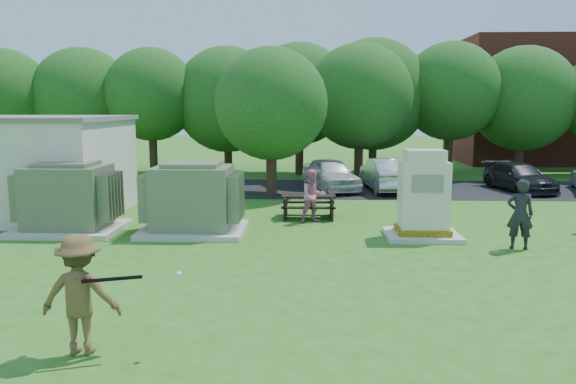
{
  "coord_description": "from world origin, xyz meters",
  "views": [
    {
      "loc": [
        0.65,
        -11.52,
        3.68
      ],
      "look_at": [
        0.0,
        4.0,
        1.3
      ],
      "focal_mm": 35.0,
      "sensor_mm": 36.0,
      "label": 1
    }
  ],
  "objects_px": {
    "generator_cabinet": "(423,200)",
    "person_by_generator": "(520,214)",
    "car_silver_a": "(386,174)",
    "car_white": "(331,174)",
    "picnic_table": "(309,204)",
    "transformer_right": "(193,200)",
    "person_at_picnic": "(313,196)",
    "transformer_left": "(69,199)",
    "batter": "(80,294)",
    "car_dark": "(520,177)"
  },
  "relations": [
    {
      "from": "transformer_right",
      "to": "generator_cabinet",
      "type": "distance_m",
      "value": 6.6
    },
    {
      "from": "batter",
      "to": "person_at_picnic",
      "type": "xyz_separation_m",
      "value": [
        3.49,
        9.76,
        -0.06
      ]
    },
    {
      "from": "transformer_right",
      "to": "car_silver_a",
      "type": "relative_size",
      "value": 0.68
    },
    {
      "from": "transformer_right",
      "to": "generator_cabinet",
      "type": "xyz_separation_m",
      "value": [
        6.59,
        -0.38,
        0.12
      ]
    },
    {
      "from": "transformer_left",
      "to": "person_by_generator",
      "type": "xyz_separation_m",
      "value": [
        12.55,
        -1.56,
        -0.05
      ]
    },
    {
      "from": "picnic_table",
      "to": "car_white",
      "type": "xyz_separation_m",
      "value": [
        0.94,
        6.29,
        0.23
      ]
    },
    {
      "from": "batter",
      "to": "person_by_generator",
      "type": "distance_m",
      "value": 11.02
    },
    {
      "from": "car_white",
      "to": "car_silver_a",
      "type": "distance_m",
      "value": 2.41
    },
    {
      "from": "transformer_left",
      "to": "car_silver_a",
      "type": "xyz_separation_m",
      "value": [
        10.42,
        8.55,
        -0.25
      ]
    },
    {
      "from": "person_by_generator",
      "to": "car_dark",
      "type": "height_order",
      "value": "person_by_generator"
    },
    {
      "from": "batter",
      "to": "car_dark",
      "type": "distance_m",
      "value": 21.02
    },
    {
      "from": "generator_cabinet",
      "to": "picnic_table",
      "type": "relative_size",
      "value": 1.4
    },
    {
      "from": "picnic_table",
      "to": "person_at_picnic",
      "type": "relative_size",
      "value": 1.04
    },
    {
      "from": "car_silver_a",
      "to": "car_white",
      "type": "bearing_deg",
      "value": -7.91
    },
    {
      "from": "picnic_table",
      "to": "transformer_left",
      "type": "bearing_deg",
      "value": -161.65
    },
    {
      "from": "person_by_generator",
      "to": "car_dark",
      "type": "bearing_deg",
      "value": -99.47
    },
    {
      "from": "car_silver_a",
      "to": "car_dark",
      "type": "bearing_deg",
      "value": 175.63
    },
    {
      "from": "picnic_table",
      "to": "car_silver_a",
      "type": "bearing_deg",
      "value": 61.64
    },
    {
      "from": "car_white",
      "to": "transformer_left",
      "type": "bearing_deg",
      "value": -150.62
    },
    {
      "from": "person_at_picnic",
      "to": "car_white",
      "type": "relative_size",
      "value": 0.41
    },
    {
      "from": "transformer_right",
      "to": "person_at_picnic",
      "type": "xyz_separation_m",
      "value": [
        3.51,
        1.62,
        -0.12
      ]
    },
    {
      "from": "transformer_right",
      "to": "picnic_table",
      "type": "bearing_deg",
      "value": 34.85
    },
    {
      "from": "generator_cabinet",
      "to": "person_at_picnic",
      "type": "height_order",
      "value": "generator_cabinet"
    },
    {
      "from": "car_silver_a",
      "to": "transformer_left",
      "type": "bearing_deg",
      "value": 33.38
    },
    {
      "from": "generator_cabinet",
      "to": "batter",
      "type": "xyz_separation_m",
      "value": [
        -6.57,
        -7.77,
        -0.18
      ]
    },
    {
      "from": "car_white",
      "to": "car_silver_a",
      "type": "xyz_separation_m",
      "value": [
        2.41,
        -0.08,
        0.02
      ]
    },
    {
      "from": "person_at_picnic",
      "to": "car_dark",
      "type": "bearing_deg",
      "value": 17.29
    },
    {
      "from": "picnic_table",
      "to": "car_white",
      "type": "distance_m",
      "value": 6.36
    },
    {
      "from": "picnic_table",
      "to": "batter",
      "type": "height_order",
      "value": "batter"
    },
    {
      "from": "generator_cabinet",
      "to": "transformer_right",
      "type": "bearing_deg",
      "value": 176.74
    },
    {
      "from": "car_dark",
      "to": "generator_cabinet",
      "type": "bearing_deg",
      "value": -135.51
    },
    {
      "from": "person_at_picnic",
      "to": "car_dark",
      "type": "relative_size",
      "value": 0.41
    },
    {
      "from": "person_by_generator",
      "to": "car_silver_a",
      "type": "relative_size",
      "value": 0.42
    },
    {
      "from": "person_at_picnic",
      "to": "car_white",
      "type": "distance_m",
      "value": 7.06
    },
    {
      "from": "transformer_left",
      "to": "picnic_table",
      "type": "relative_size",
      "value": 1.69
    },
    {
      "from": "picnic_table",
      "to": "car_silver_a",
      "type": "relative_size",
      "value": 0.4
    },
    {
      "from": "picnic_table",
      "to": "person_at_picnic",
      "type": "bearing_deg",
      "value": -78.58
    },
    {
      "from": "car_silver_a",
      "to": "car_dark",
      "type": "distance_m",
      "value": 5.85
    },
    {
      "from": "car_silver_a",
      "to": "car_dark",
      "type": "xyz_separation_m",
      "value": [
        5.85,
        0.17,
        -0.12
      ]
    },
    {
      "from": "batter",
      "to": "car_silver_a",
      "type": "distance_m",
      "value": 17.99
    },
    {
      "from": "car_white",
      "to": "batter",
      "type": "bearing_deg",
      "value": -122.1
    },
    {
      "from": "person_by_generator",
      "to": "picnic_table",
      "type": "bearing_deg",
      "value": -25.03
    },
    {
      "from": "batter",
      "to": "car_dark",
      "type": "xyz_separation_m",
      "value": [
        12.54,
        16.86,
        -0.31
      ]
    },
    {
      "from": "transformer_left",
      "to": "batter",
      "type": "distance_m",
      "value": 8.95
    },
    {
      "from": "transformer_left",
      "to": "person_by_generator",
      "type": "bearing_deg",
      "value": -7.07
    },
    {
      "from": "transformer_left",
      "to": "generator_cabinet",
      "type": "height_order",
      "value": "generator_cabinet"
    },
    {
      "from": "transformer_right",
      "to": "car_dark",
      "type": "relative_size",
      "value": 0.73
    },
    {
      "from": "transformer_left",
      "to": "generator_cabinet",
      "type": "bearing_deg",
      "value": -2.09
    },
    {
      "from": "generator_cabinet",
      "to": "person_by_generator",
      "type": "relative_size",
      "value": 1.36
    },
    {
      "from": "transformer_right",
      "to": "batter",
      "type": "xyz_separation_m",
      "value": [
        0.02,
        -8.14,
        -0.06
      ]
    }
  ]
}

